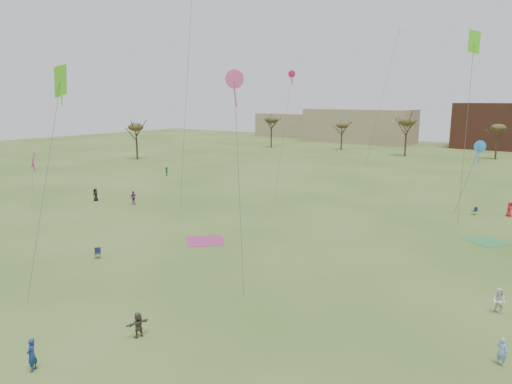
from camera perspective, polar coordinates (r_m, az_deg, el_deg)
The scene contains 18 objects.
ground at distance 31.29m, azimuth -13.30°, elevation -13.56°, with size 260.00×260.00×0.00m, color #33591B.
flyer_near_right at distance 26.14m, azimuth -26.09°, elevation -17.69°, with size 0.62×0.41×1.70m, color navy.
spectator_fore_c at distance 27.42m, azimuth -14.41°, elevation -15.68°, with size 1.36×0.43×1.47m, color brown.
flyer_mid_a at distance 63.35m, azimuth -19.31°, elevation -0.31°, with size 0.81×0.53×1.66m, color black.
flyer_mid_c at distance 27.14m, azimuth 28.21°, elevation -17.03°, with size 0.54×0.36×1.48m, color #7999CB.
spectator_mid_d at distance 59.72m, azimuth -14.99°, elevation -0.68°, with size 1.04×0.43×1.77m, color #813A8B.
spectator_mid_e at distance 32.78m, azimuth 27.95°, elevation -11.88°, with size 0.80×0.62×1.65m, color white.
flyer_far_a at distance 81.16m, azimuth -11.04°, elevation 2.55°, with size 1.40×0.44×1.51m, color #2A7F4A.
flyer_far_b at distance 59.32m, azimuth 28.96°, elevation -1.88°, with size 0.82×0.53×1.67m, color #B31E24.
blanket_plum at distance 43.57m, azimuth -6.34°, elevation -6.05°, with size 3.34×3.34×0.03m, color #A43269.
blanket_olive at distance 48.21m, azimuth 26.80°, elevation -5.52°, with size 3.03×3.03×0.03m, color #318946.
camp_chair_left at distance 40.92m, azimuth -19.07°, elevation -7.43°, with size 0.74×0.74×0.87m.
camp_chair_right at distance 58.49m, azimuth 25.46°, elevation -2.30°, with size 0.73×0.74×0.87m.
kites_aloft at distance 54.15m, azimuth 7.16°, elevation 18.28°, with size 71.37×70.11×25.94m.
tree_line at distance 100.65m, azimuth 21.65°, elevation 7.29°, with size 117.44×49.32×8.91m.
building_tan at distance 145.10m, azimuth 12.72°, elevation 8.03°, with size 32.00×14.00×10.00m, color #937F60.
building_brick at distance 139.48m, azimuth 28.98°, elevation 7.17°, with size 26.00×16.00×12.00m, color brown.
building_tan_west at distance 165.20m, azimuth 3.98°, elevation 8.33°, with size 20.00×12.00×8.00m, color #937F60.
Camera 1 is at (21.75, -18.29, 13.09)m, focal length 32.21 mm.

